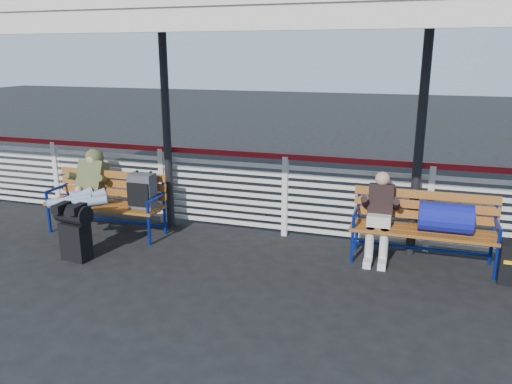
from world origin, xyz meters
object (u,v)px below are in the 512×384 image
(luggage_stack, at_px, (75,230))
(traveler_man, at_px, (83,194))
(companion_person, at_px, (379,215))
(bench_left, at_px, (120,195))
(bench_right, at_px, (436,219))

(luggage_stack, height_order, traveler_man, traveler_man)
(traveler_man, xyz_separation_m, companion_person, (4.10, 0.57, -0.08))
(traveler_man, height_order, companion_person, traveler_man)
(traveler_man, distance_m, companion_person, 4.14)
(traveler_man, bearing_deg, luggage_stack, -63.30)
(bench_left, relative_size, companion_person, 1.57)
(traveler_man, bearing_deg, bench_right, 6.82)
(bench_left, xyz_separation_m, companion_person, (3.71, 0.23, -0.02))
(luggage_stack, bearing_deg, bench_left, 95.18)
(luggage_stack, relative_size, bench_left, 0.42)
(luggage_stack, distance_m, bench_left, 1.05)
(luggage_stack, relative_size, traveler_man, 0.46)
(bench_left, xyz_separation_m, traveler_man, (-0.39, -0.34, 0.07))
(bench_left, height_order, bench_right, bench_left)
(luggage_stack, height_order, bench_left, bench_left)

